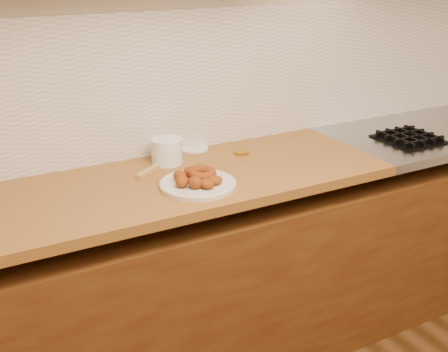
{
  "coord_description": "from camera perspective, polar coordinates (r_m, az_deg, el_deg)",
  "views": [
    {
      "loc": [
        -1.13,
        -0.17,
        1.72
      ],
      "look_at": [
        -0.21,
        1.56,
        0.93
      ],
      "focal_mm": 45.0,
      "sensor_mm": 36.0,
      "label": 1
    }
  ],
  "objects": [
    {
      "name": "wall_back",
      "position": [
        2.48,
        -0.65,
        13.36
      ],
      "size": [
        4.0,
        0.02,
        2.7
      ],
      "primitive_type": "cube",
      "color": "#C2B595",
      "rests_on": "ground"
    },
    {
      "name": "base_cabinet",
      "position": [
        2.56,
        2.71,
        -9.52
      ],
      "size": [
        3.6,
        0.6,
        0.77
      ],
      "primitive_type": "cube",
      "color": "#553612",
      "rests_on": "floor"
    },
    {
      "name": "wooden_utensil",
      "position": [
        2.26,
        -7.27,
        0.74
      ],
      "size": [
        0.18,
        0.14,
        0.02
      ],
      "primitive_type": "cube",
      "rotation": [
        0.0,
        0.0,
        0.61
      ],
      "color": "#A5824A",
      "rests_on": "butcher_block"
    },
    {
      "name": "ring_donut",
      "position": [
        2.13,
        -2.27,
        0.28
      ],
      "size": [
        0.16,
        0.16,
        0.05
      ],
      "primitive_type": "torus",
      "rotation": [
        0.1,
        0.0,
        0.73
      ],
      "color": "brown",
      "rests_on": "donut_plate"
    },
    {
      "name": "brass_jar_lid",
      "position": [
        2.44,
        1.78,
        2.43
      ],
      "size": [
        0.07,
        0.07,
        0.01
      ],
      "primitive_type": "cylinder",
      "rotation": [
        0.0,
        0.0,
        -0.16
      ],
      "color": "#B38C1E",
      "rests_on": "butcher_block"
    },
    {
      "name": "fried_dough_chunks",
      "position": [
        2.07,
        -3.02,
        -0.38
      ],
      "size": [
        0.19,
        0.2,
        0.05
      ],
      "color": "brown",
      "rests_on": "donut_plate"
    },
    {
      "name": "donut_plate",
      "position": [
        2.1,
        -2.67,
        -0.86
      ],
      "size": [
        0.29,
        0.29,
        0.02
      ],
      "primitive_type": "cylinder",
      "color": "beige",
      "rests_on": "butcher_block"
    },
    {
      "name": "backsplash",
      "position": [
        2.49,
        -0.51,
        9.92
      ],
      "size": [
        3.6,
        0.02,
        0.6
      ],
      "primitive_type": "cube",
      "color": "beige",
      "rests_on": "wall_back"
    },
    {
      "name": "butcher_block",
      "position": [
        2.1,
        -12.49,
        -2.2
      ],
      "size": [
        2.3,
        0.62,
        0.04
      ],
      "primitive_type": "cube",
      "color": "#96651F",
      "rests_on": "base_cabinet"
    },
    {
      "name": "tub_lid",
      "position": [
        2.49,
        -3.03,
        2.81
      ],
      "size": [
        0.16,
        0.16,
        0.01
      ],
      "primitive_type": "cylinder",
      "rotation": [
        0.0,
        0.0,
        -0.33
      ],
      "color": "silver",
      "rests_on": "butcher_block"
    },
    {
      "name": "stovetop",
      "position": [
        3.06,
        21.76,
        4.45
      ],
      "size": [
        1.3,
        0.62,
        0.04
      ],
      "primitive_type": "cube",
      "color": "#9EA0A5",
      "rests_on": "base_cabinet"
    },
    {
      "name": "plastic_tub",
      "position": [
        2.32,
        -5.82,
        2.54
      ],
      "size": [
        0.16,
        0.16,
        0.11
      ],
      "primitive_type": "cylinder",
      "rotation": [
        0.0,
        0.0,
        -0.27
      ],
      "color": "white",
      "rests_on": "butcher_block"
    }
  ]
}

